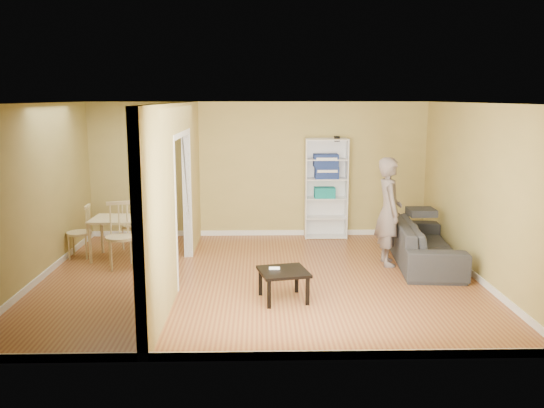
% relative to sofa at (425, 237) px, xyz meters
% --- Properties ---
extents(room_shell, '(6.50, 6.50, 6.50)m').
position_rel_sofa_xyz_m(room_shell, '(-2.70, -0.74, 0.85)').
color(room_shell, '#986634').
rests_on(room_shell, ground).
extents(partition, '(0.22, 5.50, 2.60)m').
position_rel_sofa_xyz_m(partition, '(-3.90, -0.74, 0.85)').
color(partition, tan).
rests_on(partition, ground).
extents(wall_speaker, '(0.10, 0.10, 0.10)m').
position_rel_sofa_xyz_m(wall_speaker, '(-1.20, 1.95, 1.45)').
color(wall_speaker, black).
rests_on(wall_speaker, room_shell).
extents(sofa, '(2.42, 1.21, 0.89)m').
position_rel_sofa_xyz_m(sofa, '(0.00, 0.00, 0.00)').
color(sofa, black).
rests_on(sofa, ground).
extents(person, '(0.75, 0.59, 2.05)m').
position_rel_sofa_xyz_m(person, '(-0.61, -0.03, 0.58)').
color(person, slate).
rests_on(person, ground).
extents(bookshelf, '(0.81, 0.35, 1.92)m').
position_rel_sofa_xyz_m(bookshelf, '(-1.41, 1.87, 0.51)').
color(bookshelf, white).
rests_on(bookshelf, ground).
extents(paper_box_teal, '(0.39, 0.26, 0.20)m').
position_rel_sofa_xyz_m(paper_box_teal, '(-1.43, 1.82, 0.43)').
color(paper_box_teal, '#1A5D45').
rests_on(paper_box_teal, bookshelf).
extents(paper_box_navy_b, '(0.45, 0.29, 0.23)m').
position_rel_sofa_xyz_m(paper_box_navy_b, '(-1.40, 1.82, 0.82)').
color(paper_box_navy_b, navy).
rests_on(paper_box_navy_b, bookshelf).
extents(paper_box_navy_c, '(0.46, 0.30, 0.24)m').
position_rel_sofa_xyz_m(paper_box_navy_c, '(-1.42, 1.82, 1.06)').
color(paper_box_navy_c, navy).
rests_on(paper_box_navy_c, bookshelf).
extents(coffee_table, '(0.62, 0.62, 0.41)m').
position_rel_sofa_xyz_m(coffee_table, '(-2.37, -1.68, -0.10)').
color(coffee_table, black).
rests_on(coffee_table, ground).
extents(game_controller, '(0.14, 0.04, 0.03)m').
position_rel_sofa_xyz_m(game_controller, '(-2.49, -1.62, -0.02)').
color(game_controller, white).
rests_on(game_controller, coffee_table).
extents(dining_table, '(1.11, 0.74, 0.69)m').
position_rel_sofa_xyz_m(dining_table, '(-4.93, 0.43, 0.17)').
color(dining_table, '#D2B980').
rests_on(dining_table, ground).
extents(chair_left, '(0.44, 0.44, 0.91)m').
position_rel_sofa_xyz_m(chair_left, '(-5.74, 0.49, 0.01)').
color(chair_left, tan).
rests_on(chair_left, ground).
extents(chair_near, '(0.60, 0.60, 1.05)m').
position_rel_sofa_xyz_m(chair_near, '(-4.90, -0.12, 0.08)').
color(chair_near, tan).
rests_on(chair_near, ground).
extents(chair_far, '(0.53, 0.53, 0.88)m').
position_rel_sofa_xyz_m(chair_far, '(-4.94, 1.04, -0.00)').
color(chair_far, tan).
rests_on(chair_far, ground).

